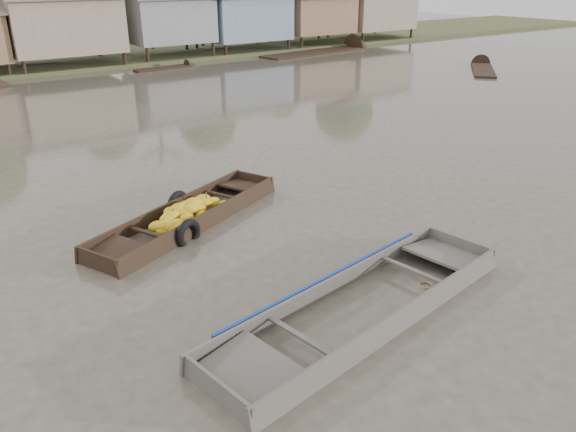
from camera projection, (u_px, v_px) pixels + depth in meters
ground at (341, 256)px, 12.19m from camera, size 120.00×120.00×0.00m
riverbank at (57, 14)px, 36.28m from camera, size 120.00×12.47×10.22m
banana_boat at (186, 217)px, 13.69m from camera, size 5.87×3.55×0.81m
viewer_boat at (362, 310)px, 10.18m from camera, size 6.91×2.71×0.54m
distant_boats at (262, 65)px, 36.82m from camera, size 34.25×16.15×0.35m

